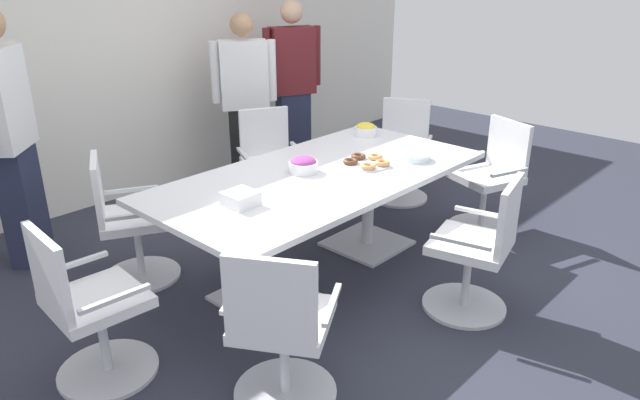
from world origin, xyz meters
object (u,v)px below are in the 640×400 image
(conference_table, at_px, (320,190))
(plate_stack, at_px, (416,157))
(office_chair_3, at_px, (402,156))
(snack_bowl_chips_yellow, at_px, (366,129))
(office_chair_6, at_px, (89,313))
(snack_bowl_candy_mix, at_px, (303,165))
(napkin_pile, at_px, (241,199))
(office_chair_4, at_px, (270,169))
(person_standing_0, at_px, (9,136))
(donut_platter, at_px, (367,162))
(office_chair_0, at_px, (281,335))
(office_chair_2, at_px, (490,182))
(person_standing_2, at_px, (293,85))
(person_standing_1, at_px, (245,101))
(office_chair_1, at_px, (478,254))
(office_chair_5, at_px, (128,226))

(conference_table, height_order, plate_stack, plate_stack)
(office_chair_3, xyz_separation_m, snack_bowl_chips_yellow, (-0.64, -0.07, 0.40))
(office_chair_6, xyz_separation_m, snack_bowl_candy_mix, (1.64, 0.03, 0.40))
(napkin_pile, bearing_deg, office_chair_6, 173.60)
(office_chair_4, distance_m, snack_bowl_chips_yellow, 0.92)
(conference_table, relative_size, office_chair_3, 2.64)
(conference_table, xyz_separation_m, office_chair_3, (1.57, 0.42, -0.22))
(person_standing_0, height_order, donut_platter, person_standing_0)
(plate_stack, height_order, napkin_pile, napkin_pile)
(office_chair_3, bearing_deg, office_chair_4, 32.99)
(office_chair_0, xyz_separation_m, office_chair_4, (1.64, 1.86, 0.00))
(office_chair_2, bearing_deg, person_standing_2, 21.06)
(snack_bowl_chips_yellow, bearing_deg, person_standing_0, 149.87)
(office_chair_3, distance_m, office_chair_6, 3.29)
(office_chair_6, height_order, plate_stack, office_chair_6)
(conference_table, relative_size, snack_bowl_candy_mix, 11.79)
(office_chair_4, height_order, snack_bowl_candy_mix, office_chair_4)
(snack_bowl_chips_yellow, bearing_deg, snack_bowl_candy_mix, -165.76)
(conference_table, height_order, person_standing_0, person_standing_0)
(office_chair_3, height_order, person_standing_1, person_standing_1)
(office_chair_2, height_order, snack_bowl_candy_mix, office_chair_2)
(person_standing_1, relative_size, person_standing_2, 0.95)
(office_chair_0, xyz_separation_m, office_chair_1, (1.43, -0.28, 0.00))
(office_chair_3, height_order, plate_stack, office_chair_3)
(snack_bowl_chips_yellow, bearing_deg, donut_platter, -140.37)
(person_standing_1, xyz_separation_m, snack_bowl_candy_mix, (-0.83, -1.60, -0.06))
(office_chair_5, distance_m, person_standing_0, 1.05)
(napkin_pile, bearing_deg, office_chair_2, -12.30)
(office_chair_4, bearing_deg, office_chair_2, 148.98)
(office_chair_0, height_order, plate_stack, office_chair_0)
(snack_bowl_chips_yellow, bearing_deg, person_standing_2, 70.01)
(person_standing_2, relative_size, napkin_pile, 9.67)
(office_chair_2, bearing_deg, plate_stack, 94.87)
(snack_bowl_candy_mix, bearing_deg, office_chair_2, -21.96)
(office_chair_5, xyz_separation_m, napkin_pile, (0.26, -0.93, 0.39))
(person_standing_1, distance_m, snack_bowl_candy_mix, 1.80)
(office_chair_4, distance_m, person_standing_1, 0.84)
(person_standing_0, bearing_deg, office_chair_4, 115.29)
(conference_table, xyz_separation_m, person_standing_1, (0.77, 1.69, 0.24))
(office_chair_2, relative_size, person_standing_2, 0.52)
(office_chair_1, bearing_deg, office_chair_4, 70.99)
(office_chair_0, bearing_deg, office_chair_2, 64.92)
(office_chair_2, xyz_separation_m, person_standing_0, (-2.86, 2.21, 0.57))
(person_standing_1, xyz_separation_m, donut_platter, (-0.41, -1.81, -0.10))
(person_standing_1, height_order, snack_bowl_chips_yellow, person_standing_1)
(snack_bowl_chips_yellow, xyz_separation_m, snack_bowl_candy_mix, (-0.99, -0.25, -0.00))
(office_chair_2, bearing_deg, napkin_pile, 97.06)
(office_chair_2, height_order, person_standing_2, person_standing_2)
(office_chair_4, xyz_separation_m, office_chair_5, (-1.48, -0.17, 0.00))
(snack_bowl_candy_mix, relative_size, plate_stack, 0.96)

